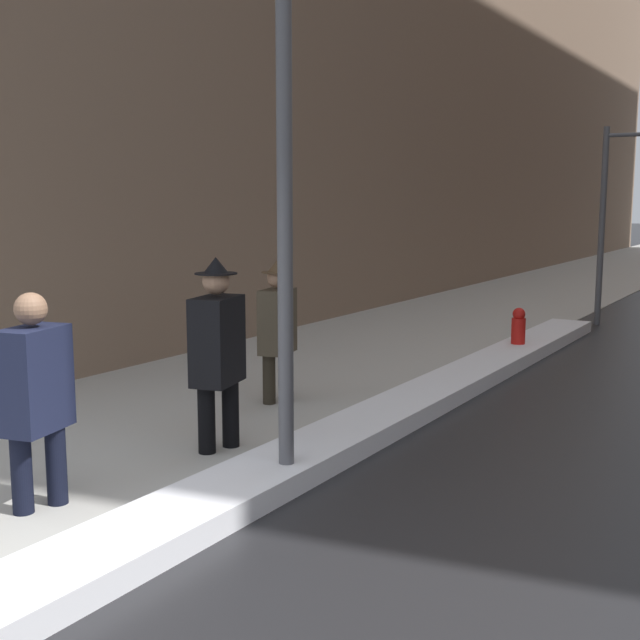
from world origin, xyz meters
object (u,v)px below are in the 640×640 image
Objects in this scene: lamp_post at (285,164)px; pedestrian_trailing at (278,326)px; pedestrian_nearside at (35,391)px; fire_hydrant at (518,332)px; pedestrian_in_fedora at (217,347)px.

pedestrian_trailing is (-1.54, 2.10, -1.63)m from lamp_post.
pedestrian_nearside is at bearing -8.26° from pedestrian_trailing.
lamp_post is 2.44m from pedestrian_nearside.
fire_hydrant is (-0.16, 6.14, -2.14)m from lamp_post.
pedestrian_nearside reaches higher than pedestrian_trailing.
pedestrian_trailing is at bearing 171.74° from pedestrian_nearside.
pedestrian_trailing is at bearing -108.98° from fire_hydrant.
pedestrian_nearside is (-1.22, -1.36, -1.61)m from lamp_post.
pedestrian_in_fedora is at bearing -98.38° from fire_hydrant.
pedestrian_trailing is 4.29m from fire_hydrant.
pedestrian_trailing is at bearing -175.92° from pedestrian_in_fedora.
pedestrian_in_fedora is at bearing 158.23° from lamp_post.
lamp_post is 2.56× the size of pedestrian_nearside.
pedestrian_in_fedora reaches higher than fire_hydrant.
pedestrian_nearside is 1.00× the size of pedestrian_trailing.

